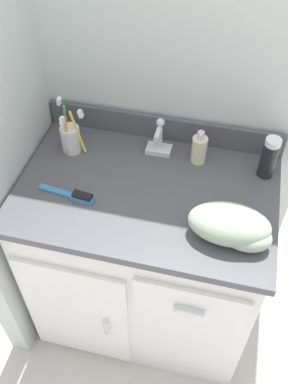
# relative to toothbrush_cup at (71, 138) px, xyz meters

# --- Properties ---
(ground_plane) EXTENTS (6.00, 6.00, 0.00)m
(ground_plane) POSITION_rel_toothbrush_cup_xyz_m (0.31, -0.13, -0.87)
(ground_plane) COLOR beige
(wall_back) EXTENTS (1.05, 0.08, 2.20)m
(wall_back) POSITION_rel_toothbrush_cup_xyz_m (0.31, 0.20, 0.23)
(wall_back) COLOR silver
(wall_back) RESTS_ON ground_plane
(vanity) EXTENTS (0.87, 0.59, 0.81)m
(vanity) POSITION_rel_toothbrush_cup_xyz_m (0.31, -0.14, -0.45)
(vanity) COLOR white
(vanity) RESTS_ON ground_plane
(backsplash) EXTENTS (0.87, 0.02, 0.09)m
(backsplash) POSITION_rel_toothbrush_cup_xyz_m (0.31, 0.14, -0.01)
(backsplash) COLOR #4C4C51
(backsplash) RESTS_ON vanity
(sink_faucet) EXTENTS (0.09, 0.09, 0.14)m
(sink_faucet) POSITION_rel_toothbrush_cup_xyz_m (0.31, 0.06, -0.01)
(sink_faucet) COLOR silver
(sink_faucet) RESTS_ON vanity
(toothbrush_cup) EXTENTS (0.10, 0.08, 0.20)m
(toothbrush_cup) POSITION_rel_toothbrush_cup_xyz_m (0.00, 0.00, 0.00)
(toothbrush_cup) COLOR silver
(toothbrush_cup) RESTS_ON vanity
(soap_dispenser) EXTENTS (0.05, 0.06, 0.13)m
(soap_dispenser) POSITION_rel_toothbrush_cup_xyz_m (0.45, 0.05, -0.00)
(soap_dispenser) COLOR beige
(soap_dispenser) RESTS_ON vanity
(shaving_cream_can) EXTENTS (0.05, 0.05, 0.16)m
(shaving_cream_can) POSITION_rel_toothbrush_cup_xyz_m (0.69, 0.04, 0.02)
(shaving_cream_can) COLOR black
(shaving_cream_can) RESTS_ON vanity
(hairbrush) EXTENTS (0.20, 0.05, 0.03)m
(hairbrush) POSITION_rel_toothbrush_cup_xyz_m (0.09, -0.22, -0.05)
(hairbrush) COLOR teal
(hairbrush) RESTS_ON vanity
(hand_towel) EXTENTS (0.25, 0.14, 0.12)m
(hand_towel) POSITION_rel_toothbrush_cup_xyz_m (0.60, -0.26, -0.00)
(hand_towel) COLOR #A8BCA3
(hand_towel) RESTS_ON vanity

